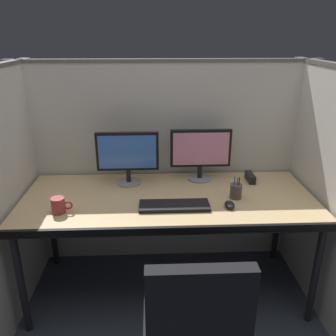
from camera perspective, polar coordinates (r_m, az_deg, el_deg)
ground_plane at (r=2.46m, az=0.40°, el=-23.58°), size 8.00×8.00×0.00m
cubicle_partition_rear at (r=2.66m, az=-0.38°, el=0.45°), size 2.21×0.06×1.57m
cubicle_partition_left at (r=2.34m, az=-25.02°, el=-4.70°), size 0.06×1.41×1.57m
cubicle_partition_right at (r=2.42m, az=24.48°, el=-3.79°), size 0.06×1.41×1.57m
desk at (r=2.29m, az=0.07°, el=-5.94°), size 1.90×0.80×0.74m
monitor_left at (r=2.41m, az=-6.66°, el=2.20°), size 0.43×0.17×0.37m
monitor_right at (r=2.47m, az=5.38°, el=2.74°), size 0.43×0.17×0.37m
keyboard_main at (r=2.13m, az=1.04°, el=-6.21°), size 0.43×0.15×0.02m
computer_mouse at (r=2.16m, az=10.09°, el=-5.96°), size 0.06×0.10×0.04m
red_stapler at (r=2.57m, az=13.34°, el=-1.49°), size 0.04×0.15×0.06m
pen_cup at (r=2.28m, az=11.10°, el=-3.74°), size 0.08×0.08×0.15m
coffee_mug at (r=2.16m, az=-17.52°, el=-5.88°), size 0.13×0.08×0.09m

